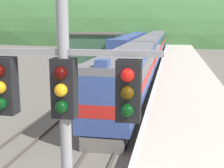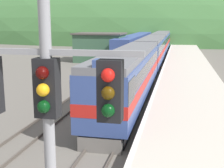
# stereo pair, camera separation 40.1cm
# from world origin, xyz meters

# --- Properties ---
(track_main) EXTENTS (1.52, 180.00, 0.16)m
(track_main) POSITION_xyz_m (0.00, 70.00, 0.08)
(track_main) COLOR #4C443D
(track_main) RESTS_ON ground
(track_siding) EXTENTS (1.52, 180.00, 0.16)m
(track_siding) POSITION_xyz_m (-4.54, 70.00, 0.08)
(track_siding) COLOR #4C443D
(track_siding) RESTS_ON ground
(platform) EXTENTS (6.01, 140.00, 0.96)m
(platform) POSITION_xyz_m (4.79, 50.00, 0.47)
(platform) COLOR #BCB5A5
(platform) RESTS_ON ground
(distant_hills) EXTENTS (218.68, 98.41, 54.64)m
(distant_hills) POSITION_xyz_m (0.00, 125.79, 0.00)
(distant_hills) COLOR #3D6B38
(distant_hills) RESTS_ON ground
(station_shed) EXTENTS (7.95, 6.42, 4.65)m
(station_shed) POSITION_xyz_m (-8.97, 49.11, 2.34)
(station_shed) COLOR #385B42
(station_shed) RESTS_ON ground
(express_train_lead_car) EXTENTS (2.90, 20.23, 4.65)m
(express_train_lead_car) POSITION_xyz_m (0.00, 23.33, 2.35)
(express_train_lead_car) COLOR black
(express_train_lead_car) RESTS_ON ground
(carriage_second) EXTENTS (2.89, 19.46, 4.29)m
(carriage_second) POSITION_xyz_m (0.00, 44.29, 2.33)
(carriage_second) COLOR black
(carriage_second) RESTS_ON ground
(carriage_third) EXTENTS (2.89, 19.46, 4.29)m
(carriage_third) POSITION_xyz_m (0.00, 64.63, 2.33)
(carriage_third) COLOR black
(carriage_third) RESTS_ON ground
(carriage_fourth) EXTENTS (2.89, 19.46, 4.29)m
(carriage_fourth) POSITION_xyz_m (0.00, 84.96, 2.33)
(carriage_fourth) COLOR black
(carriage_fourth) RESTS_ON ground
(siding_train) EXTENTS (2.90, 34.51, 3.95)m
(siding_train) POSITION_xyz_m (-4.54, 59.87, 2.03)
(siding_train) COLOR black
(siding_train) RESTS_ON ground
(signal_mast_main) EXTENTS (3.30, 0.42, 6.84)m
(signal_mast_main) POSITION_xyz_m (1.51, 4.24, 4.65)
(signal_mast_main) COLOR gray
(signal_mast_main) RESTS_ON ground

